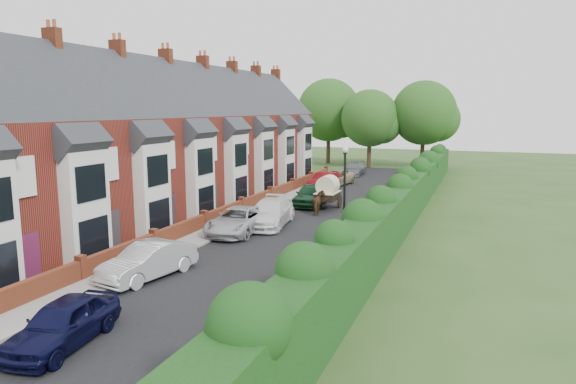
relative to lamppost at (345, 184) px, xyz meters
name	(u,v)px	position (x,y,z in m)	size (l,w,h in m)	color
ground	(251,261)	(-3.40, -4.00, -3.30)	(140.00, 140.00, 0.00)	#2D4C1E
road	(314,215)	(-3.90, 7.00, -3.29)	(6.00, 58.00, 0.02)	black
pavement_hedge_side	(375,219)	(0.20, 7.00, -3.24)	(2.20, 58.00, 0.12)	gray
pavement_house_side	(261,210)	(-7.75, 7.00, -3.24)	(1.70, 58.00, 0.12)	gray
kerb_hedge_side	(359,218)	(-0.85, 7.00, -3.23)	(0.18, 58.00, 0.13)	#9A9A95
kerb_house_side	(272,211)	(-6.95, 7.00, -3.23)	(0.18, 58.00, 0.13)	#9A9A95
hedge	(404,197)	(2.00, 7.00, -1.70)	(2.10, 58.00, 2.85)	black
terrace_row	(170,145)	(-14.27, 5.98, 1.18)	(9.05, 40.50, 11.50)	maroon
garden_wall_row	(242,206)	(-8.75, 6.00, -2.84)	(0.35, 40.35, 1.10)	brown
lamppost	(345,184)	(0.00, 0.00, 0.00)	(0.32, 0.32, 5.16)	black
tree_far_left	(373,120)	(-6.05, 36.08, 2.41)	(7.14, 6.80, 9.29)	#332316
tree_far_right	(427,115)	(-0.01, 38.08, 3.02)	(7.98, 7.60, 10.31)	#332316
tree_far_back	(332,112)	(-11.99, 39.08, 3.32)	(8.40, 8.00, 10.82)	#332316
car_navy	(63,323)	(-5.00, -13.80, -2.59)	(1.68, 4.17, 1.42)	black
car_silver_a	(148,261)	(-6.40, -7.68, -2.55)	(1.57, 4.52, 1.49)	#BBBCC1
car_silver_b	(238,221)	(-6.40, 0.72, -2.56)	(2.44, 5.28, 1.47)	#B7BBC0
car_white	(270,213)	(-5.44, 3.12, -2.50)	(2.23, 5.47, 1.59)	white
car_green	(311,195)	(-5.20, 10.21, -2.50)	(1.89, 4.70, 1.60)	#11391E
car_red	(325,181)	(-6.40, 17.80, -2.54)	(1.60, 4.59, 1.51)	maroon
car_beige	(334,178)	(-6.33, 20.51, -2.57)	(2.40, 5.21, 1.45)	tan
car_grey	(354,169)	(-6.34, 28.33, -2.62)	(1.88, 4.64, 1.35)	slate
horse	(319,203)	(-3.67, 7.48, -2.53)	(0.83, 1.82, 1.54)	#49331A
horse_cart	(328,190)	(-3.67, 9.45, -1.93)	(1.50, 3.32, 2.40)	black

